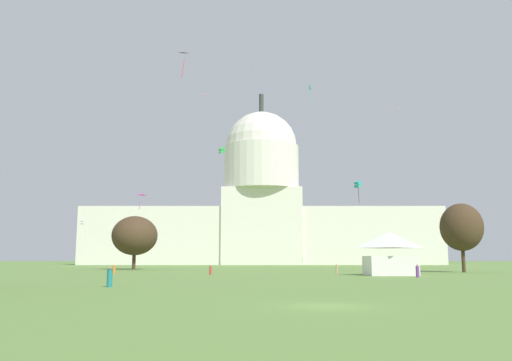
% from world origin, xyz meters
% --- Properties ---
extents(ground_plane, '(800.00, 800.00, 0.00)m').
position_xyz_m(ground_plane, '(0.00, 0.00, 0.00)').
color(ground_plane, olive).
extents(capitol_building, '(135.70, 29.17, 67.30)m').
position_xyz_m(capitol_building, '(-1.65, 172.89, 21.65)').
color(capitol_building, silver).
rests_on(capitol_building, ground_plane).
extents(event_tent, '(7.33, 6.63, 6.41)m').
position_xyz_m(event_tent, '(16.08, 49.61, 3.25)').
color(event_tent, white).
rests_on(event_tent, ground_plane).
extents(tree_west_near, '(13.80, 13.82, 11.76)m').
position_xyz_m(tree_west_near, '(-30.65, 87.49, 7.42)').
color(tree_west_near, '#42301E').
rests_on(tree_west_near, ground_plane).
extents(tree_east_near, '(8.83, 8.61, 12.35)m').
position_xyz_m(tree_east_near, '(33.38, 65.82, 8.04)').
color(tree_east_near, '#42301E').
rests_on(tree_east_near, ground_plane).
extents(person_tan_near_tree_west, '(0.46, 0.46, 1.61)m').
position_xyz_m(person_tan_near_tree_west, '(9.28, 56.74, 0.75)').
color(person_tan_near_tree_west, tan).
rests_on(person_tan_near_tree_west, ground_plane).
extents(person_teal_edge_west, '(0.66, 0.66, 1.77)m').
position_xyz_m(person_teal_edge_west, '(-16.74, 18.35, 0.80)').
color(person_teal_edge_west, '#1E757A').
rests_on(person_teal_edge_west, ground_plane).
extents(person_red_back_center, '(0.52, 0.52, 1.46)m').
position_xyz_m(person_red_back_center, '(-10.77, 52.57, 0.66)').
color(person_red_back_center, red).
rests_on(person_red_back_center, ground_plane).
extents(person_purple_front_right, '(0.45, 0.45, 1.63)m').
position_xyz_m(person_purple_front_right, '(17.56, 59.78, 0.74)').
color(person_purple_front_right, '#703D93').
rests_on(person_purple_front_right, ground_plane).
extents(person_purple_front_center, '(0.64, 0.64, 1.72)m').
position_xyz_m(person_purple_front_center, '(17.60, 41.32, 0.78)').
color(person_purple_front_center, '#703D93').
rests_on(person_purple_front_center, ground_plane).
extents(person_orange_back_left, '(0.48, 0.48, 1.53)m').
position_xyz_m(person_orange_back_left, '(-26.61, 56.45, 0.69)').
color(person_orange_back_left, orange).
rests_on(person_orange_back_left, ground_plane).
extents(kite_pink_high, '(1.79, 1.17, 0.18)m').
position_xyz_m(kite_pink_high, '(-22.48, 152.09, 59.90)').
color(kite_pink_high, pink).
extents(kite_green_mid, '(1.44, 1.37, 1.46)m').
position_xyz_m(kite_green_mid, '(-10.89, 78.48, 24.86)').
color(kite_green_mid, green).
extents(kite_magenta_low, '(1.49, 1.52, 2.35)m').
position_xyz_m(kite_magenta_low, '(-21.40, 49.53, 11.72)').
color(kite_magenta_low, '#D1339E').
extents(kite_yellow_low, '(1.39, 0.96, 0.24)m').
position_xyz_m(kite_yellow_low, '(-32.82, 112.30, 10.80)').
color(kite_yellow_low, yellow).
extents(kite_lime_high, '(1.49, 1.37, 3.70)m').
position_xyz_m(kite_lime_high, '(-8.57, 150.97, 48.18)').
color(kite_lime_high, '#8CD133').
extents(kite_turquoise_low, '(1.36, 1.35, 4.12)m').
position_xyz_m(kite_turquoise_low, '(14.94, 66.31, 15.89)').
color(kite_turquoise_low, teal).
extents(kite_gold_high, '(0.36, 1.04, 0.94)m').
position_xyz_m(kite_gold_high, '(39.27, 122.84, 46.58)').
color(kite_gold_high, gold).
extents(kite_cyan_mid, '(0.46, 0.81, 3.36)m').
position_xyz_m(kite_cyan_mid, '(6.61, 67.80, 34.45)').
color(kite_cyan_mid, '#33BCDB').
extents(kite_white_low, '(0.70, 0.67, 3.67)m').
position_xyz_m(kite_white_low, '(-32.14, 56.32, 8.26)').
color(kite_white_low, white).
extents(kite_black_mid, '(1.27, 0.89, 3.13)m').
position_xyz_m(kite_black_mid, '(-13.22, 36.26, 28.53)').
color(kite_black_mid, black).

